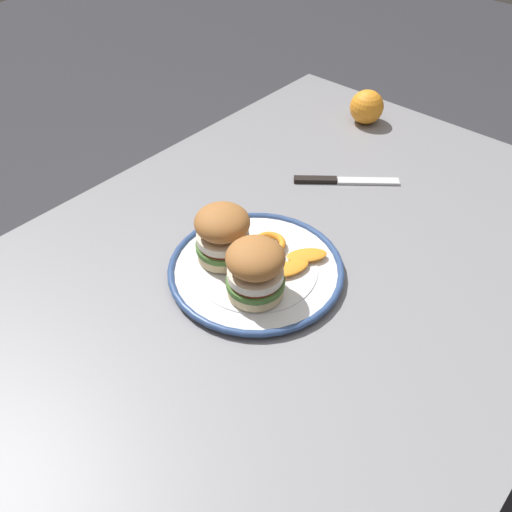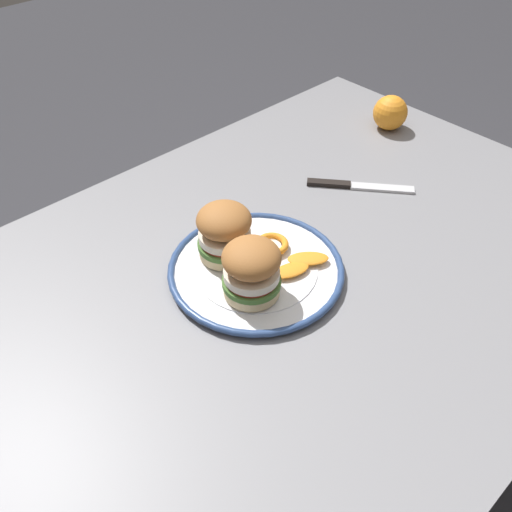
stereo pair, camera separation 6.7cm
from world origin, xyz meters
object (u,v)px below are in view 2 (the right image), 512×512
object	(u,v)px
dining_table	(296,300)
sandwich_half_right	(225,231)
whole_orange	(390,113)
sandwich_half_left	(251,269)
dinner_plate	(256,269)
table_knife	(352,186)

from	to	relation	value
dining_table	sandwich_half_right	bearing A→B (deg)	135.94
whole_orange	dining_table	bearing A→B (deg)	-159.99
dining_table	sandwich_half_right	size ratio (longest dim) A/B	12.61
sandwich_half_left	dinner_plate	bearing A→B (deg)	40.45
dinner_plate	sandwich_half_left	distance (m)	0.09
whole_orange	table_knife	xyz separation A→B (m)	(-0.25, -0.10, -0.04)
whole_orange	table_knife	bearing A→B (deg)	-158.44
sandwich_half_left	table_knife	size ratio (longest dim) A/B	0.64
dining_table	sandwich_half_left	xyz separation A→B (m)	(-0.12, -0.01, 0.17)
dinner_plate	whole_orange	distance (m)	0.60
sandwich_half_left	whole_orange	distance (m)	0.65
dining_table	table_knife	bearing A→B (deg)	18.40
dinner_plate	sandwich_half_right	bearing A→B (deg)	106.74
sandwich_half_right	whole_orange	world-z (taller)	sandwich_half_right
sandwich_half_left	table_knife	bearing A→B (deg)	13.96
dining_table	whole_orange	size ratio (longest dim) A/B	15.68
dining_table	whole_orange	bearing A→B (deg)	20.01
dinner_plate	table_knife	size ratio (longest dim) A/B	1.67
dining_table	whole_orange	world-z (taller)	whole_orange
sandwich_half_right	dining_table	bearing A→B (deg)	-44.06
dinner_plate	table_knife	xyz separation A→B (m)	(0.32, 0.05, -0.01)
dining_table	sandwich_half_left	distance (m)	0.21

